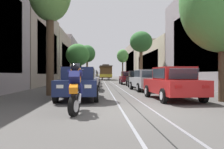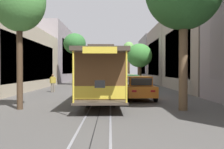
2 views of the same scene
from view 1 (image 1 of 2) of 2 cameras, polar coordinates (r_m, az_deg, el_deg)
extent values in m
plane|color=#4C4947|center=(34.48, -1.06, -1.98)|extent=(168.51, 168.51, 0.00)
cube|color=gray|center=(39.20, -2.10, -1.72)|extent=(0.08, 75.41, 0.01)
cube|color=gray|center=(39.23, -0.55, -1.72)|extent=(0.08, 75.41, 0.01)
cube|color=black|center=(39.21, -1.32, -1.72)|extent=(0.03, 75.41, 0.01)
cube|color=gray|center=(27.28, -21.90, 6.35)|extent=(5.99, 13.18, 8.44)
cube|color=#2D3842|center=(26.44, -15.76, 5.63)|extent=(0.04, 9.44, 5.07)
cube|color=gray|center=(40.06, -14.63, 4.15)|extent=(4.42, 13.18, 8.16)
cube|color=#2D3842|center=(39.66, -11.52, 3.60)|extent=(0.04, 9.44, 4.90)
cube|color=gray|center=(53.37, -11.86, 3.82)|extent=(4.62, 13.18, 9.44)
cube|color=#2D3842|center=(53.05, -9.41, 3.33)|extent=(0.04, 9.44, 5.66)
cube|color=#BCAD93|center=(66.73, -10.70, 1.66)|extent=(5.99, 13.18, 6.16)
cube|color=#2D3842|center=(66.40, -8.15, 1.41)|extent=(0.04, 9.44, 3.70)
cube|color=#2D3842|center=(18.89, 23.22, 9.29)|extent=(0.04, 15.73, 5.69)
cube|color=#BCAD93|center=(40.72, 12.43, 2.88)|extent=(5.38, 22.17, 6.46)
cube|color=#2D3842|center=(40.07, 8.75, 2.47)|extent=(0.04, 15.73, 3.88)
cube|color=gray|center=(62.75, 7.12, 3.25)|extent=(5.91, 22.17, 9.41)
cube|color=#2D3842|center=(62.27, 4.46, 2.84)|extent=(0.04, 15.73, 5.65)
cube|color=#19234C|center=(11.27, -8.45, -2.92)|extent=(1.82, 4.31, 0.66)
cube|color=#19234C|center=(11.40, -8.39, 0.28)|extent=(1.49, 2.07, 0.60)
cube|color=#2D3842|center=(10.57, -8.78, 0.18)|extent=(1.33, 0.23, 0.47)
cube|color=#2D3842|center=(12.58, -7.93, 0.17)|extent=(1.30, 0.20, 0.45)
cube|color=#2D3842|center=(11.37, -4.63, 0.28)|extent=(0.04, 1.81, 0.47)
cube|color=#2D3842|center=(11.49, -12.11, 0.28)|extent=(0.04, 1.81, 0.47)
cube|color=white|center=(9.08, -6.11, -3.03)|extent=(0.28, 0.04, 0.14)
cube|color=#B21414|center=(13.39, -5.28, -2.02)|extent=(0.28, 0.04, 0.12)
cube|color=white|center=(9.19, -13.09, -2.99)|extent=(0.28, 0.04, 0.14)
cube|color=#B21414|center=(13.47, -10.03, -2.01)|extent=(0.28, 0.04, 0.12)
cylinder|color=black|center=(9.92, -4.03, -5.24)|extent=(0.20, 0.64, 0.64)
cylinder|color=silver|center=(9.92, -3.39, -5.24)|extent=(0.02, 0.35, 0.35)
cylinder|color=black|center=(10.09, -14.11, -5.15)|extent=(0.20, 0.64, 0.64)
cylinder|color=silver|center=(10.11, -14.73, -5.14)|extent=(0.02, 0.35, 0.35)
cylinder|color=black|center=(12.58, -3.92, -4.12)|extent=(0.20, 0.64, 0.64)
cylinder|color=silver|center=(12.58, -3.42, -4.12)|extent=(0.02, 0.35, 0.35)
cylinder|color=black|center=(12.72, -11.90, -4.07)|extent=(0.20, 0.64, 0.64)
cylinder|color=silver|center=(12.73, -12.39, -4.07)|extent=(0.02, 0.35, 0.35)
cube|color=silver|center=(17.64, -6.34, -1.84)|extent=(1.87, 4.33, 0.66)
cube|color=silver|center=(17.78, -6.31, 0.21)|extent=(1.51, 2.09, 0.60)
cube|color=#2D3842|center=(16.94, -6.51, 0.15)|extent=(1.34, 0.24, 0.47)
cube|color=#2D3842|center=(18.96, -6.06, 0.14)|extent=(1.30, 0.22, 0.45)
cube|color=#2D3842|center=(17.74, -3.90, 0.21)|extent=(0.06, 1.81, 0.47)
cube|color=#2D3842|center=(17.85, -8.71, 0.21)|extent=(0.06, 1.81, 0.47)
cube|color=white|center=(15.45, -4.85, -1.74)|extent=(0.28, 0.04, 0.14)
cube|color=#B21414|center=(19.76, -4.28, -1.34)|extent=(0.28, 0.04, 0.12)
cube|color=white|center=(15.54, -8.97, -1.73)|extent=(0.28, 0.04, 0.14)
cube|color=#B21414|center=(19.83, -7.51, -1.34)|extent=(0.28, 0.04, 0.12)
cylinder|color=black|center=(16.28, -3.59, -3.16)|extent=(0.21, 0.64, 0.64)
cylinder|color=silver|center=(16.28, -3.20, -3.16)|extent=(0.03, 0.35, 0.35)
cylinder|color=black|center=(16.42, -9.75, -3.13)|extent=(0.21, 0.64, 0.64)
cylinder|color=silver|center=(16.43, -10.13, -3.13)|extent=(0.03, 0.35, 0.35)
cylinder|color=black|center=(18.94, -3.40, -2.70)|extent=(0.21, 0.64, 0.64)
cylinder|color=silver|center=(18.94, -3.06, -2.70)|extent=(0.03, 0.35, 0.35)
cylinder|color=black|center=(19.06, -8.70, -2.69)|extent=(0.21, 0.64, 0.64)
cylinder|color=silver|center=(19.07, -9.03, -2.68)|extent=(0.03, 0.35, 0.35)
cube|color=black|center=(23.04, -5.80, -1.39)|extent=(1.91, 4.35, 0.66)
cube|color=black|center=(23.18, -5.77, 0.18)|extent=(1.53, 2.10, 0.60)
cube|color=#2D3842|center=(22.34, -5.93, 0.13)|extent=(1.34, 0.26, 0.47)
cube|color=#2D3842|center=(24.36, -5.58, 0.13)|extent=(1.30, 0.23, 0.45)
cube|color=#2D3842|center=(23.14, -3.93, 0.18)|extent=(0.08, 1.81, 0.47)
cube|color=#2D3842|center=(23.24, -7.61, 0.18)|extent=(0.08, 1.81, 0.47)
cube|color=white|center=(20.85, -4.69, -1.27)|extent=(0.28, 0.05, 0.14)
cube|color=#B21414|center=(25.16, -4.18, -1.04)|extent=(0.28, 0.05, 0.12)
cube|color=white|center=(20.93, -7.74, -1.26)|extent=(0.28, 0.05, 0.14)
cube|color=#B21414|center=(25.23, -6.72, -1.03)|extent=(0.28, 0.05, 0.12)
cylinder|color=black|center=(21.67, -3.73, -2.35)|extent=(0.22, 0.64, 0.64)
cylinder|color=silver|center=(21.67, -3.44, -2.35)|extent=(0.03, 0.35, 0.35)
cylinder|color=black|center=(21.80, -8.36, -2.34)|extent=(0.22, 0.64, 0.64)
cylinder|color=silver|center=(21.82, -8.65, -2.34)|extent=(0.03, 0.35, 0.35)
cylinder|color=black|center=(24.33, -3.51, -2.08)|extent=(0.22, 0.64, 0.64)
cylinder|color=silver|center=(24.33, -3.25, -2.09)|extent=(0.03, 0.35, 0.35)
cylinder|color=black|center=(24.45, -7.64, -2.08)|extent=(0.22, 0.64, 0.64)
cylinder|color=silver|center=(24.46, -7.89, -2.07)|extent=(0.03, 0.35, 0.35)
cube|color=slate|center=(29.43, -5.04, -1.07)|extent=(1.90, 4.34, 0.66)
cube|color=slate|center=(29.57, -5.02, 0.16)|extent=(1.53, 2.10, 0.60)
cube|color=#2D3842|center=(28.73, -5.12, 0.12)|extent=(1.34, 0.25, 0.47)
cube|color=#2D3842|center=(30.75, -4.90, 0.12)|extent=(1.30, 0.23, 0.45)
cube|color=#2D3842|center=(29.54, -3.58, 0.16)|extent=(0.07, 1.81, 0.47)
cube|color=#2D3842|center=(29.62, -6.47, 0.16)|extent=(0.07, 1.81, 0.47)
cube|color=white|center=(27.24, -4.12, -0.95)|extent=(0.28, 0.05, 0.14)
cube|color=#B21414|center=(31.56, -3.81, -0.81)|extent=(0.28, 0.05, 0.12)
cube|color=white|center=(27.31, -6.46, -0.95)|extent=(0.28, 0.05, 0.14)
cube|color=#B21414|center=(31.62, -5.83, -0.81)|extent=(0.28, 0.05, 0.12)
cylinder|color=black|center=(28.07, -3.40, -1.80)|extent=(0.22, 0.64, 0.64)
cylinder|color=silver|center=(28.06, -3.17, -1.80)|extent=(0.03, 0.35, 0.35)
cylinder|color=black|center=(28.17, -6.98, -1.79)|extent=(0.22, 0.64, 0.64)
cylinder|color=silver|center=(28.18, -7.20, -1.79)|extent=(0.03, 0.35, 0.35)
cylinder|color=black|center=(30.73, -3.26, -1.63)|extent=(0.22, 0.64, 0.64)
cylinder|color=silver|center=(30.73, -3.06, -1.63)|extent=(0.03, 0.35, 0.35)
cylinder|color=black|center=(30.83, -6.54, -1.63)|extent=(0.22, 0.64, 0.64)
cylinder|color=silver|center=(30.83, -6.74, -1.63)|extent=(0.03, 0.35, 0.35)
cube|color=#C1B28E|center=(34.81, -5.06, -0.89)|extent=(1.88, 4.33, 0.66)
cube|color=#C1B28E|center=(34.96, -5.04, 0.15)|extent=(1.51, 2.09, 0.60)
cube|color=#2D3842|center=(34.12, -5.12, 0.12)|extent=(1.34, 0.25, 0.47)
cube|color=#2D3842|center=(36.14, -4.95, 0.11)|extent=(1.30, 0.22, 0.45)
cube|color=#2D3842|center=(34.93, -3.82, 0.15)|extent=(0.06, 1.81, 0.47)
cube|color=#2D3842|center=(35.00, -6.27, 0.15)|extent=(0.06, 1.81, 0.47)
cube|color=white|center=(32.63, -4.27, -0.78)|extent=(0.28, 0.05, 0.14)
cube|color=#B21414|center=(36.95, -4.02, -0.68)|extent=(0.28, 0.05, 0.12)
cube|color=white|center=(32.69, -6.23, -0.78)|extent=(0.28, 0.05, 0.14)
cube|color=#B21414|center=(37.00, -5.75, -0.68)|extent=(0.28, 0.05, 0.12)
cylinder|color=black|center=(33.46, -3.67, -1.49)|extent=(0.21, 0.64, 0.64)
cylinder|color=silver|center=(33.45, -3.48, -1.49)|extent=(0.03, 0.35, 0.35)
cylinder|color=black|center=(33.55, -6.68, -1.49)|extent=(0.21, 0.64, 0.64)
cylinder|color=silver|center=(33.56, -6.86, -1.49)|extent=(0.03, 0.35, 0.35)
cylinder|color=black|center=(36.12, -3.55, -1.38)|extent=(0.21, 0.64, 0.64)
cylinder|color=silver|center=(36.12, -3.38, -1.38)|extent=(0.03, 0.35, 0.35)
cylinder|color=black|center=(36.21, -6.34, -1.37)|extent=(0.21, 0.64, 0.64)
cylinder|color=silver|center=(36.21, -6.51, -1.37)|extent=(0.03, 0.35, 0.35)
cube|color=#1E6038|center=(41.04, -4.60, -0.74)|extent=(1.93, 4.35, 0.66)
cube|color=#1E6038|center=(41.19, -4.60, 0.14)|extent=(1.54, 2.11, 0.60)
cube|color=#2D3842|center=(40.35, -4.59, 0.11)|extent=(1.34, 0.26, 0.47)
cube|color=#2D3842|center=(42.37, -4.61, 0.11)|extent=(1.30, 0.24, 0.45)
cube|color=#2D3842|center=(41.20, -3.56, 0.14)|extent=(0.08, 1.81, 0.47)
cube|color=#2D3842|center=(41.19, -5.64, 0.14)|extent=(0.08, 1.81, 0.47)
cube|color=white|center=(38.89, -3.76, -0.64)|extent=(0.28, 0.05, 0.14)
cube|color=#B21414|center=(43.21, -3.87, -0.57)|extent=(0.28, 0.05, 0.12)
cube|color=white|center=(38.88, -5.40, -0.64)|extent=(0.28, 0.05, 0.14)
cube|color=#B21414|center=(43.20, -5.35, -0.57)|extent=(0.28, 0.05, 0.12)
cylinder|color=black|center=(39.73, -3.32, -1.24)|extent=(0.22, 0.65, 0.64)
cylinder|color=silver|center=(39.73, -3.16, -1.24)|extent=(0.03, 0.35, 0.35)
cylinder|color=black|center=(39.72, -5.86, -1.24)|extent=(0.22, 0.65, 0.64)
cylinder|color=silver|center=(39.72, -6.01, -1.24)|extent=(0.03, 0.35, 0.35)
cylinder|color=black|center=(42.39, -3.42, -1.16)|extent=(0.22, 0.65, 0.64)
cylinder|color=silver|center=(42.40, -3.27, -1.16)|extent=(0.03, 0.35, 0.35)
cylinder|color=black|center=(42.38, -5.80, -1.16)|extent=(0.22, 0.65, 0.64)
cylinder|color=silver|center=(42.39, -5.94, -1.16)|extent=(0.03, 0.35, 0.35)
cube|color=orange|center=(47.30, -4.60, -0.63)|extent=(1.89, 4.34, 0.66)
cube|color=orange|center=(47.44, -4.60, 0.13)|extent=(1.52, 2.09, 0.60)
cube|color=#2D3842|center=(46.61, -4.61, 0.11)|extent=(1.34, 0.25, 0.47)
cube|color=#2D3842|center=(48.63, -4.60, 0.11)|extent=(1.30, 0.22, 0.45)
cube|color=#2D3842|center=(47.45, -3.70, 0.13)|extent=(0.07, 1.81, 0.47)
cube|color=#2D3842|center=(47.45, -5.51, 0.13)|extent=(0.07, 1.81, 0.47)
cube|color=white|center=(45.14, -3.91, -0.54)|extent=(0.28, 0.05, 0.14)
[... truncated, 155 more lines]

